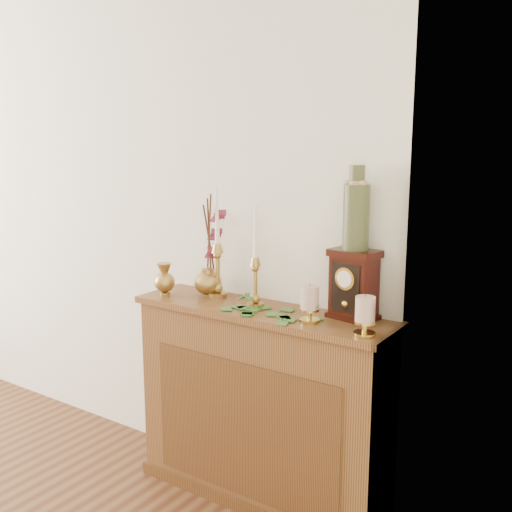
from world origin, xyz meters
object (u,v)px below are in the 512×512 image
Objects in this scene: bud_vase at (165,280)px; candlestick_center at (255,274)px; ceramic_vase at (356,212)px; ginger_jar at (214,250)px; mantel_clock at (353,285)px; candlestick_left at (218,261)px.

candlestick_center is at bearing 9.12° from bud_vase.
ceramic_vase reaches higher than bud_vase.
ceramic_vase is at bearing 1.21° from ginger_jar.
ceramic_vase reaches higher than mantel_clock.
candlestick_center is at bearing -158.87° from mantel_clock.
candlestick_left is 0.07m from ginger_jar.
candlestick_center is (0.25, -0.05, -0.02)m from candlestick_left.
candlestick_center is 1.59× the size of mantel_clock.
bud_vase is at bearing -151.76° from candlestick_left.
ceramic_vase is at bearing 90.00° from mantel_clock.
mantel_clock is (0.91, 0.16, 0.07)m from bud_vase.
candlestick_left is 1.14× the size of candlestick_center.
ginger_jar is 1.69× the size of mantel_clock.
mantel_clock is (0.73, 0.01, -0.08)m from ginger_jar.
mantel_clock is 0.85× the size of ceramic_vase.
ginger_jar is at bearing 145.70° from candlestick_left.
candlestick_left is 0.28m from bud_vase.
candlestick_left is at bearing 28.24° from bud_vase.
ceramic_vase is (0.68, 0.04, 0.27)m from candlestick_left.
ginger_jar reaches higher than candlestick_center.
candlestick_left is 0.74m from ceramic_vase.
bud_vase is 0.46× the size of ceramic_vase.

